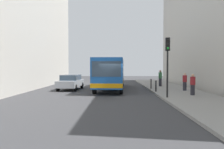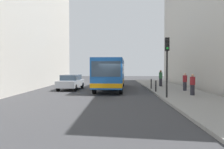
% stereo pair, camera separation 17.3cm
% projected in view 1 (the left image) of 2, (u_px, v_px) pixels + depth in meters
% --- Properties ---
extents(ground_plane, '(80.00, 80.00, 0.00)m').
position_uv_depth(ground_plane, '(116.00, 95.00, 17.97)').
color(ground_plane, '#38383A').
extents(sidewalk, '(4.40, 40.00, 0.15)m').
position_uv_depth(sidewalk, '(183.00, 94.00, 17.88)').
color(sidewalk, gray).
rests_on(sidewalk, ground).
extents(bus, '(2.97, 11.11, 3.00)m').
position_uv_depth(bus, '(111.00, 72.00, 22.75)').
color(bus, '#19519E').
rests_on(bus, ground).
extents(car_beside_bus, '(2.06, 4.49, 1.48)m').
position_uv_depth(car_beside_bus, '(71.00, 82.00, 22.31)').
color(car_beside_bus, '#A5A8AD').
rests_on(car_beside_bus, ground).
extents(traffic_light, '(0.28, 0.33, 4.10)m').
position_uv_depth(traffic_light, '(168.00, 56.00, 15.35)').
color(traffic_light, black).
rests_on(traffic_light, sidewalk).
extents(bollard_near, '(0.11, 0.11, 0.95)m').
position_uv_depth(bollard_near, '(156.00, 86.00, 19.21)').
color(bollard_near, black).
rests_on(bollard_near, sidewalk).
extents(bollard_mid, '(0.11, 0.11, 0.95)m').
position_uv_depth(bollard_mid, '(151.00, 84.00, 21.86)').
color(bollard_mid, black).
rests_on(bollard_mid, sidewalk).
extents(pedestrian_near_signal, '(0.38, 0.38, 1.58)m').
position_uv_depth(pedestrian_near_signal, '(193.00, 85.00, 16.71)').
color(pedestrian_near_signal, '#26262D').
rests_on(pedestrian_near_signal, sidewalk).
extents(pedestrian_mid_sidewalk, '(0.38, 0.38, 1.57)m').
position_uv_depth(pedestrian_mid_sidewalk, '(185.00, 82.00, 20.06)').
color(pedestrian_mid_sidewalk, '#26262D').
rests_on(pedestrian_mid_sidewalk, sidewalk).
extents(pedestrian_far_sidewalk, '(0.38, 0.38, 1.77)m').
position_uv_depth(pedestrian_far_sidewalk, '(160.00, 78.00, 24.64)').
color(pedestrian_far_sidewalk, '#26262D').
rests_on(pedestrian_far_sidewalk, sidewalk).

